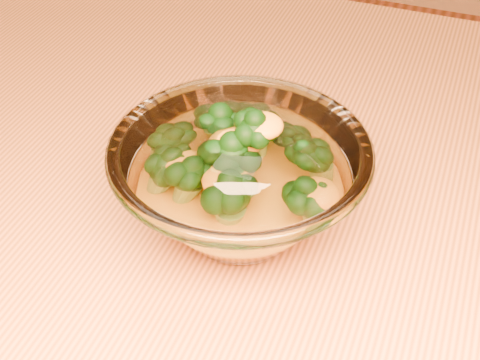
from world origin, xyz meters
name	(u,v)px	position (x,y,z in m)	size (l,w,h in m)	color
table	(298,301)	(0.00, 0.00, 0.65)	(1.20, 0.80, 0.75)	#C9733C
glass_bowl	(240,184)	(-0.05, -0.02, 0.79)	(0.19, 0.19, 0.09)	white
cheese_sauce	(240,202)	(-0.05, -0.02, 0.78)	(0.11, 0.11, 0.03)	orange
broccoli_heap	(239,160)	(-0.05, -0.01, 0.81)	(0.15, 0.12, 0.07)	black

